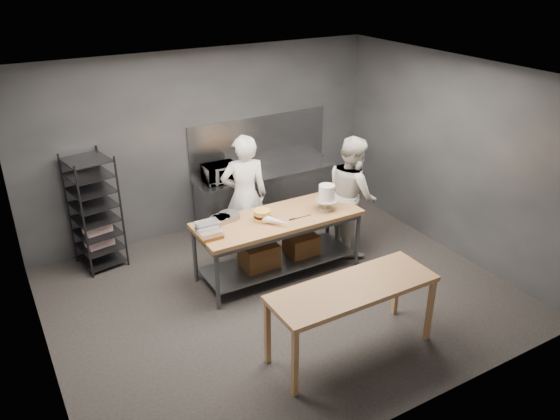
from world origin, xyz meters
name	(u,v)px	position (x,y,z in m)	size (l,w,h in m)	color
ground	(281,295)	(0.00, 0.00, 0.00)	(6.00, 6.00, 0.00)	black
back_wall	(205,142)	(0.00, 2.50, 1.50)	(6.00, 0.04, 3.00)	#4C4F54
work_table	(278,239)	(0.25, 0.53, 0.57)	(2.40, 0.90, 0.92)	brown
near_counter	(353,293)	(0.13, -1.41, 0.81)	(2.00, 0.70, 0.90)	olive
back_counter	(268,196)	(1.00, 2.18, 0.45)	(2.60, 0.60, 0.90)	slate
splashback_panel	(259,142)	(1.00, 2.48, 1.35)	(2.60, 0.02, 0.90)	slate
speed_rack	(95,213)	(-1.94, 2.10, 0.86)	(0.70, 0.74, 1.75)	black
chef_behind	(245,196)	(0.12, 1.31, 0.97)	(0.71, 0.46, 1.94)	white
chef_right	(352,194)	(1.64, 0.64, 0.93)	(0.90, 0.70, 1.85)	beige
microwave	(220,173)	(0.11, 2.18, 1.05)	(0.54, 0.37, 0.30)	black
frosted_cake_stand	(327,195)	(0.99, 0.39, 1.15)	(0.34, 0.34, 0.38)	#AAA188
layer_cake	(262,215)	(0.00, 0.54, 1.00)	(0.24, 0.24, 0.16)	#EEB24B
cake_pans	(219,221)	(-0.56, 0.76, 0.96)	(0.72, 0.48, 0.07)	gray
piping_bag	(277,221)	(0.11, 0.31, 0.98)	(0.12, 0.12, 0.38)	white
offset_spatula	(297,218)	(0.47, 0.35, 0.93)	(0.36, 0.02, 0.02)	slate
pastry_clamshells	(209,230)	(-0.79, 0.54, 0.98)	(0.38, 0.46, 0.11)	brown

